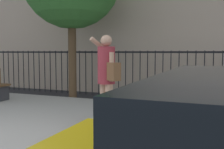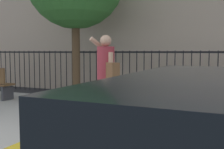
{
  "view_description": "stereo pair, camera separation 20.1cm",
  "coord_description": "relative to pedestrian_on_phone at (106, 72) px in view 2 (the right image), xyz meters",
  "views": [
    {
      "loc": [
        3.35,
        -2.81,
        1.55
      ],
      "look_at": [
        1.32,
        2.3,
        1.09
      ],
      "focal_mm": 43.15,
      "sensor_mm": 36.0,
      "label": 1
    },
    {
      "loc": [
        3.54,
        -2.73,
        1.55
      ],
      "look_at": [
        1.32,
        2.3,
        1.09
      ],
      "focal_mm": 43.15,
      "sensor_mm": 36.0,
      "label": 2
    }
  ],
  "objects": [
    {
      "name": "iron_fence",
      "position": [
        -1.34,
        3.92,
        -0.14
      ],
      "size": [
        12.03,
        0.04,
        1.6
      ],
      "color": "black",
      "rests_on": "ground"
    },
    {
      "name": "pedestrian_on_phone",
      "position": [
        0.0,
        0.0,
        0.0
      ],
      "size": [
        0.72,
        0.65,
        1.73
      ],
      "color": "tan",
      "rests_on": "sidewalk"
    },
    {
      "name": "sidewalk",
      "position": [
        -1.34,
        0.22,
        -1.08
      ],
      "size": [
        28.0,
        4.4,
        0.15
      ],
      "primitive_type": "cube",
      "color": "gray",
      "rests_on": "ground"
    }
  ]
}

